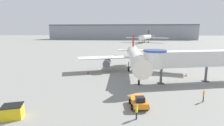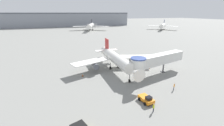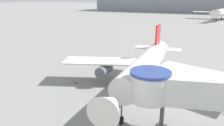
{
  "view_description": "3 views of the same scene",
  "coord_description": "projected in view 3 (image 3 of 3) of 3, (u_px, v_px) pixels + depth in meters",
  "views": [
    {
      "loc": [
        -2.72,
        -37.36,
        9.37
      ],
      "look_at": [
        -5.78,
        1.45,
        2.34
      ],
      "focal_mm": 28.0,
      "sensor_mm": 36.0,
      "label": 1
    },
    {
      "loc": [
        -16.19,
        -39.0,
        17.22
      ],
      "look_at": [
        -2.91,
        -0.86,
        3.62
      ],
      "focal_mm": 24.0,
      "sensor_mm": 36.0,
      "label": 2
    },
    {
      "loc": [
        7.09,
        -26.4,
        13.25
      ],
      "look_at": [
        -6.35,
        4.06,
        3.0
      ],
      "focal_mm": 35.0,
      "sensor_mm": 36.0,
      "label": 3
    }
  ],
  "objects": [
    {
      "name": "ground_plane",
      "position": [
        143.0,
        98.0,
        29.72
      ],
      "size": [
        800.0,
        800.0,
        0.0
      ],
      "primitive_type": "plane",
      "color": "gray"
    },
    {
      "name": "main_airplane",
      "position": [
        144.0,
        67.0,
        30.7
      ],
      "size": [
        27.55,
        25.47,
        8.57
      ],
      "rotation": [
        0.0,
        0.0,
        0.02
      ],
      "color": "white",
      "rests_on": "ground_plane"
    },
    {
      "name": "jet_bridge",
      "position": [
        216.0,
        92.0,
        20.81
      ],
      "size": [
        19.18,
        7.3,
        6.19
      ],
      "rotation": [
        0.0,
        0.0,
        0.23
      ],
      "color": "silver",
      "rests_on": "ground_plane"
    },
    {
      "name": "traffic_cone_port_wing",
      "position": [
        76.0,
        81.0,
        34.55
      ],
      "size": [
        0.46,
        0.46,
        0.75
      ],
      "color": "black",
      "rests_on": "ground_plane"
    },
    {
      "name": "background_jet_black_tail",
      "position": [
        224.0,
        12.0,
        123.12
      ],
      "size": [
        35.82,
        34.39,
        10.63
      ],
      "rotation": [
        0.0,
        0.0,
        -0.31
      ],
      "color": "white",
      "rests_on": "ground_plane"
    },
    {
      "name": "terminal_building",
      "position": [
        193.0,
        2.0,
        183.05
      ],
      "size": [
        167.86,
        27.44,
        17.3
      ],
      "color": "gray",
      "rests_on": "ground_plane"
    }
  ]
}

